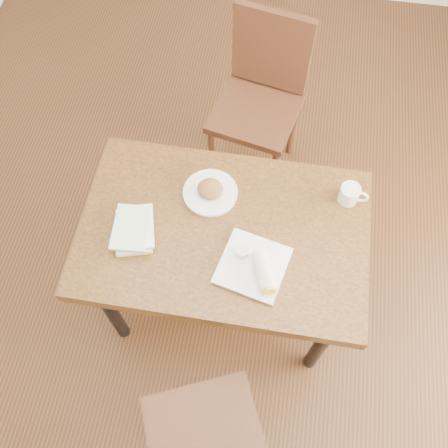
% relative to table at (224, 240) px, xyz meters
% --- Properties ---
extents(ground, '(4.00, 5.00, 0.01)m').
position_rel_table_xyz_m(ground, '(0.00, 0.00, -0.66)').
color(ground, '#472814').
rests_on(ground, ground).
extents(room_walls, '(4.02, 5.02, 2.80)m').
position_rel_table_xyz_m(room_walls, '(0.00, 0.00, 0.97)').
color(room_walls, silver).
rests_on(room_walls, ground).
extents(table, '(1.14, 0.74, 0.75)m').
position_rel_table_xyz_m(table, '(0.00, 0.00, 0.00)').
color(table, brown).
rests_on(table, ground).
extents(chair_far, '(0.50, 0.50, 0.95)m').
position_rel_table_xyz_m(chair_far, '(0.04, 0.93, -0.11)').
color(chair_far, '#442013').
rests_on(chair_far, ground).
extents(plate_scone, '(0.22, 0.22, 0.07)m').
position_rel_table_xyz_m(plate_scone, '(-0.08, 0.15, 0.11)').
color(plate_scone, white).
rests_on(plate_scone, table).
extents(coffee_mug, '(0.12, 0.08, 0.08)m').
position_rel_table_xyz_m(coffee_mug, '(0.47, 0.22, 0.13)').
color(coffee_mug, white).
rests_on(coffee_mug, table).
extents(plate_burrito, '(0.29, 0.29, 0.08)m').
position_rel_table_xyz_m(plate_burrito, '(0.15, -0.15, 0.12)').
color(plate_burrito, white).
rests_on(plate_burrito, table).
extents(book_stack, '(0.19, 0.23, 0.05)m').
position_rel_table_xyz_m(book_stack, '(-0.34, -0.07, 0.12)').
color(book_stack, white).
rests_on(book_stack, table).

